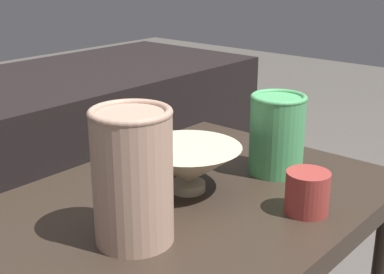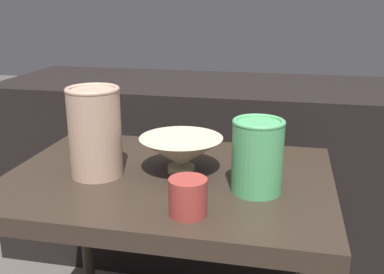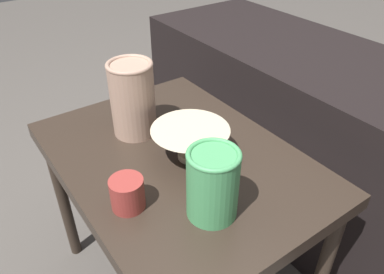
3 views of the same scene
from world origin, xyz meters
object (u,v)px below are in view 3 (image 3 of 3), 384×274
(vase_textured_left, at_px, (133,98))
(cup, at_px, (127,193))
(vase_colorful_right, at_px, (213,183))
(bowl, at_px, (190,141))

(vase_textured_left, height_order, cup, vase_textured_left)
(vase_textured_left, xyz_separation_m, vase_colorful_right, (0.36, -0.02, -0.02))
(vase_colorful_right, distance_m, cup, 0.18)
(bowl, bearing_deg, vase_colorful_right, -21.93)
(vase_colorful_right, height_order, cup, vase_colorful_right)
(vase_textured_left, relative_size, vase_colorful_right, 1.31)
(cup, bearing_deg, vase_colorful_right, 48.81)
(bowl, relative_size, cup, 2.65)
(vase_textured_left, height_order, vase_colorful_right, vase_textured_left)
(bowl, xyz_separation_m, vase_textured_left, (-0.18, -0.05, 0.06))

